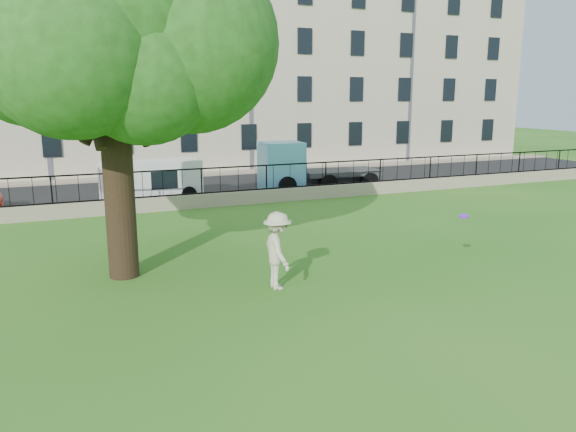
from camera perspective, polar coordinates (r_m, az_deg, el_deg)
name	(u,v)px	position (r m, az deg, el deg)	size (l,w,h in m)	color
ground	(326,296)	(13.84, 3.93, -8.11)	(120.00, 120.00, 0.00)	#206317
retaining_wall	(202,201)	(24.70, -8.71, 1.55)	(50.00, 0.40, 0.60)	gray
iron_railing	(202,181)	(24.56, -8.78, 3.51)	(50.00, 0.05, 1.13)	black
street	(179,191)	(29.26, -10.99, 2.53)	(60.00, 9.00, 0.01)	black
sidewalk	(160,176)	(34.30, -12.83, 3.94)	(60.00, 1.40, 0.12)	gray
building_row	(140,62)	(39.62, -14.84, 14.85)	(56.40, 10.40, 13.80)	#C2B09A
tree	(102,17)	(15.32, -18.33, 18.61)	(8.09, 6.29, 10.03)	black
man	(278,251)	(14.06, -1.06, -3.54)	(1.27, 0.73, 1.97)	beige
frisbee	(464,216)	(15.50, 17.44, -0.01)	(0.27, 0.27, 0.03)	#6222C2
white_van	(151,181)	(26.57, -13.72, 3.47)	(4.43, 1.73, 1.86)	silver
blue_truck	(318,165)	(29.10, 3.05, 5.17)	(5.97, 2.12, 2.50)	#5AA8D5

